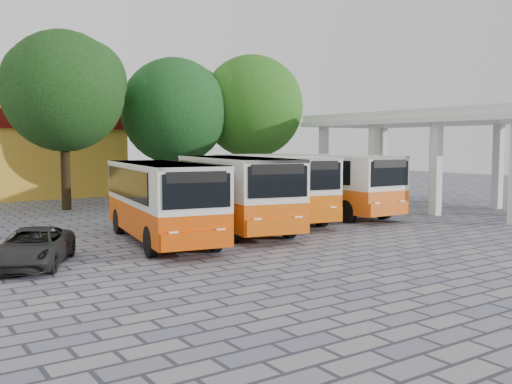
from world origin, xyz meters
TOP-DOWN VIEW (x-y plane):
  - ground at (0.00, 0.00)m, footprint 90.00×90.00m
  - terminal_shelter at (10.50, 4.00)m, footprint 6.80×15.80m
  - bus_far_left at (-7.06, 2.27)m, footprint 3.77×8.43m
  - bus_centre_left at (-3.29, 3.20)m, footprint 4.19×8.89m
  - bus_centre_right at (-0.30, 4.87)m, footprint 4.00×8.89m
  - bus_far_right at (3.35, 4.93)m, footprint 2.78×8.56m
  - tree_left at (-6.96, 14.77)m, footprint 6.88×6.55m
  - tree_middle at (0.36, 16.24)m, footprint 7.08×6.74m
  - tree_right at (5.69, 15.32)m, footprint 7.23×6.89m
  - parked_car at (-12.01, 0.62)m, footprint 3.48×4.42m

SIDE VIEW (x-z plane):
  - ground at x=0.00m, z-range 0.00..0.00m
  - parked_car at x=-12.01m, z-range 0.00..1.12m
  - bus_far_left at x=-7.06m, z-range 0.23..3.15m
  - bus_centre_left at x=-3.29m, z-range 0.24..3.30m
  - bus_far_right at x=3.35m, z-range 0.24..3.31m
  - bus_centre_right at x=-0.30m, z-range 0.24..3.32m
  - terminal_shelter at x=10.50m, z-range 2.21..7.61m
  - tree_middle at x=0.36m, z-range 1.38..10.45m
  - tree_right at x=5.69m, z-range 1.57..11.14m
  - tree_left at x=-6.96m, z-range 1.81..11.55m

